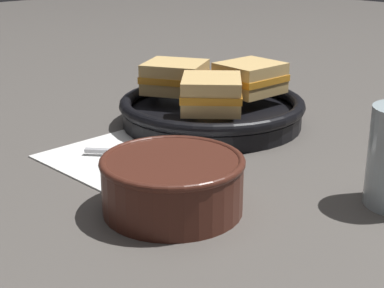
{
  "coord_description": "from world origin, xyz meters",
  "views": [
    {
      "loc": [
        0.48,
        -0.43,
        0.27
      ],
      "look_at": [
        -0.0,
        0.04,
        0.03
      ],
      "focal_mm": 55.0,
      "sensor_mm": 36.0,
      "label": 1
    }
  ],
  "objects_px": {
    "spoon": "(172,155)",
    "skillet": "(213,110)",
    "soup_bowl": "(173,180)",
    "sandwich_near_right": "(175,77)",
    "sandwich_near_left": "(250,78)",
    "sandwich_far_left": "(211,94)"
  },
  "relations": [
    {
      "from": "sandwich_near_right",
      "to": "sandwich_far_left",
      "type": "bearing_deg",
      "value": -16.55
    },
    {
      "from": "spoon",
      "to": "sandwich_near_left",
      "type": "relative_size",
      "value": 1.48
    },
    {
      "from": "spoon",
      "to": "skillet",
      "type": "height_order",
      "value": "skillet"
    },
    {
      "from": "soup_bowl",
      "to": "sandwich_far_left",
      "type": "bearing_deg",
      "value": 124.72
    },
    {
      "from": "skillet",
      "to": "sandwich_near_left",
      "type": "relative_size",
      "value": 4.12
    },
    {
      "from": "soup_bowl",
      "to": "skillet",
      "type": "relative_size",
      "value": 0.38
    },
    {
      "from": "skillet",
      "to": "sandwich_near_right",
      "type": "xyz_separation_m",
      "value": [
        -0.06,
        -0.02,
        0.04
      ]
    },
    {
      "from": "sandwich_near_left",
      "to": "sandwich_far_left",
      "type": "height_order",
      "value": "same"
    },
    {
      "from": "soup_bowl",
      "to": "spoon",
      "type": "distance_m",
      "value": 0.14
    },
    {
      "from": "spoon",
      "to": "sandwich_near_right",
      "type": "xyz_separation_m",
      "value": [
        -0.14,
        0.13,
        0.06
      ]
    },
    {
      "from": "skillet",
      "to": "sandwich_near_left",
      "type": "distance_m",
      "value": 0.08
    },
    {
      "from": "soup_bowl",
      "to": "skillet",
      "type": "height_order",
      "value": "soup_bowl"
    },
    {
      "from": "soup_bowl",
      "to": "sandwich_far_left",
      "type": "distance_m",
      "value": 0.24
    },
    {
      "from": "soup_bowl",
      "to": "sandwich_near_right",
      "type": "distance_m",
      "value": 0.33
    },
    {
      "from": "skillet",
      "to": "sandwich_near_right",
      "type": "bearing_deg",
      "value": -164.7
    },
    {
      "from": "sandwich_near_left",
      "to": "sandwich_far_left",
      "type": "bearing_deg",
      "value": -76.55
    },
    {
      "from": "sandwich_far_left",
      "to": "soup_bowl",
      "type": "bearing_deg",
      "value": -55.28
    },
    {
      "from": "spoon",
      "to": "sandwich_near_right",
      "type": "bearing_deg",
      "value": 96.48
    },
    {
      "from": "soup_bowl",
      "to": "sandwich_near_right",
      "type": "bearing_deg",
      "value": 137.22
    },
    {
      "from": "sandwich_near_left",
      "to": "sandwich_far_left",
      "type": "distance_m",
      "value": 0.11
    },
    {
      "from": "spoon",
      "to": "sandwich_near_left",
      "type": "distance_m",
      "value": 0.22
    },
    {
      "from": "sandwich_near_right",
      "to": "sandwich_near_left",
      "type": "bearing_deg",
      "value": 43.45
    }
  ]
}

